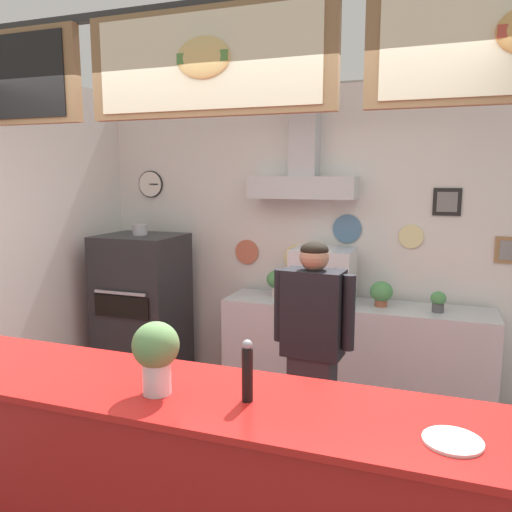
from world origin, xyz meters
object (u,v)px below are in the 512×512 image
at_px(potted_thyme, 381,293).
at_px(pizza_oven, 143,310).
at_px(espresso_machine, 323,276).
at_px(pepper_grinder, 247,371).
at_px(basil_vase, 156,354).
at_px(condiment_plate, 453,441).
at_px(potted_rosemary, 277,281).
at_px(shop_worker, 313,353).
at_px(potted_basil, 438,301).

bearing_deg(potted_thyme, pizza_oven, -174.19).
height_order(espresso_machine, pepper_grinder, espresso_machine).
bearing_deg(espresso_machine, basil_vase, -93.63).
xyz_separation_m(potted_thyme, condiment_plate, (0.52, -2.57, 0.07)).
height_order(potted_thyme, pepper_grinder, pepper_grinder).
bearing_deg(potted_rosemary, potted_thyme, -1.44).
distance_m(shop_worker, pepper_grinder, 1.33).
bearing_deg(condiment_plate, basil_vase, 179.48).
xyz_separation_m(espresso_machine, potted_thyme, (0.50, 0.03, -0.11)).
xyz_separation_m(pizza_oven, pepper_grinder, (1.95, -2.27, 0.49)).
relative_size(potted_rosemary, potted_thyme, 1.15).
distance_m(potted_basil, potted_rosemary, 1.41).
height_order(espresso_machine, basil_vase, basil_vase).
xyz_separation_m(potted_basil, potted_thyme, (-0.46, 0.03, 0.03)).
height_order(pizza_oven, espresso_machine, pizza_oven).
bearing_deg(pepper_grinder, espresso_machine, 95.30).
bearing_deg(potted_rosemary, espresso_machine, -6.38).
relative_size(pizza_oven, potted_thyme, 7.19).
bearing_deg(condiment_plate, potted_thyme, 101.41).
bearing_deg(basil_vase, potted_basil, 66.04).
bearing_deg(shop_worker, pepper_grinder, 95.74).
bearing_deg(espresso_machine, pizza_oven, -173.35).
relative_size(shop_worker, potted_rosemary, 6.44).
relative_size(pizza_oven, basil_vase, 4.96).
distance_m(potted_rosemary, basil_vase, 2.61).
bearing_deg(shop_worker, potted_thyme, -99.43).
distance_m(pizza_oven, pepper_grinder, 3.03).
height_order(espresso_machine, potted_thyme, espresso_machine).
height_order(espresso_machine, potted_rosemary, espresso_machine).
xyz_separation_m(espresso_machine, pepper_grinder, (0.23, -2.48, 0.08)).
bearing_deg(shop_worker, potted_rosemary, -58.32).
relative_size(potted_thyme, condiment_plate, 1.05).
height_order(pizza_oven, pepper_grinder, pizza_oven).
bearing_deg(basil_vase, potted_rosemary, 96.18).
bearing_deg(potted_basil, potted_thyme, 175.84).
xyz_separation_m(espresso_machine, basil_vase, (-0.16, -2.53, 0.13)).
relative_size(shop_worker, espresso_machine, 2.93).
bearing_deg(potted_rosemary, potted_basil, -2.33).
bearing_deg(espresso_machine, potted_rosemary, 173.62).
bearing_deg(pizza_oven, potted_rosemary, 11.06).
bearing_deg(potted_rosemary, basil_vase, -83.82).
bearing_deg(condiment_plate, potted_rosemary, 119.40).
bearing_deg(pepper_grinder, condiment_plate, -5.08).
bearing_deg(shop_worker, espresso_machine, -76.03).
bearing_deg(potted_thyme, potted_basil, -4.16).
relative_size(potted_basil, condiment_plate, 0.83).
relative_size(potted_thyme, basil_vase, 0.69).
xyz_separation_m(pepper_grinder, condiment_plate, (0.79, -0.07, -0.12)).
distance_m(potted_rosemary, pepper_grinder, 2.62).
height_order(potted_basil, basil_vase, basil_vase).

